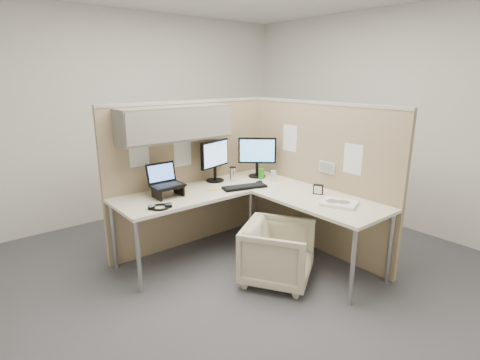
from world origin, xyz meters
TOP-DOWN VIEW (x-y plane):
  - ground at (0.00, 0.00)m, footprint 4.50×4.50m
  - partition_back at (-0.22, 0.83)m, footprint 2.00×0.36m
  - partition_right at (0.90, -0.07)m, footprint 0.07×2.03m
  - desk at (0.12, 0.13)m, footprint 2.00×1.98m
  - office_chair at (0.05, -0.38)m, footprint 0.82×0.81m
  - monitor_left at (0.12, 0.73)m, footprint 0.43×0.20m
  - monitor_right at (0.62, 0.57)m, footprint 0.35×0.32m
  - laptop_station at (-0.57, 0.58)m, footprint 0.31×0.26m
  - keyboard at (0.21, 0.30)m, footprint 0.50×0.28m
  - mouse at (0.45, 0.34)m, footprint 0.10×0.07m
  - travel_mug at (0.30, 0.62)m, footprint 0.07×0.07m
  - soda_can_green at (0.65, 0.32)m, footprint 0.07×0.07m
  - soda_can_silver at (0.60, 0.47)m, footprint 0.07×0.07m
  - sticky_note_d at (-0.10, 0.45)m, footprint 0.09×0.09m
  - sticky_note_c at (-0.37, 0.58)m, footprint 0.10×0.10m
  - headphones at (-0.79, 0.30)m, footprint 0.22×0.22m
  - paper_stack at (0.54, -0.66)m, footprint 0.35×0.38m
  - desk_clock at (0.65, -0.33)m, footprint 0.08×0.11m

SIDE VIEW (x-z plane):
  - ground at x=0.00m, z-range 0.00..0.00m
  - office_chair at x=0.05m, z-range 0.00..0.63m
  - desk at x=0.12m, z-range 0.32..1.05m
  - sticky_note_d at x=-0.10m, z-range 0.73..0.74m
  - sticky_note_c at x=-0.37m, z-range 0.73..0.74m
  - keyboard at x=0.21m, z-range 0.73..0.75m
  - headphones at x=-0.79m, z-range 0.73..0.76m
  - paper_stack at x=0.54m, z-range 0.73..0.76m
  - mouse at x=0.45m, z-range 0.73..0.76m
  - desk_clock at x=0.65m, z-range 0.73..0.83m
  - soda_can_green at x=0.65m, z-range 0.73..0.85m
  - soda_can_silver at x=0.60m, z-range 0.73..0.85m
  - travel_mug at x=0.30m, z-range 0.73..0.89m
  - partition_right at x=0.90m, z-range 0.00..1.63m
  - laptop_station at x=-0.57m, z-range 0.69..1.01m
  - monitor_left at x=0.12m, z-range 0.77..1.24m
  - monitor_right at x=0.62m, z-range 0.77..1.24m
  - partition_back at x=-0.22m, z-range 0.28..1.91m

